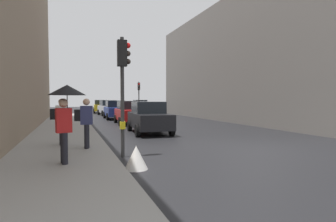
# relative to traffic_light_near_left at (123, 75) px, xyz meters

# --- Properties ---
(ground_plane) EXTENTS (120.00, 120.00, 0.00)m
(ground_plane) POSITION_rel_traffic_light_near_left_xyz_m (5.06, -0.18, -2.70)
(ground_plane) COLOR black
(sidewalk_kerb) EXTENTS (3.25, 40.00, 0.16)m
(sidewalk_kerb) POSITION_rel_traffic_light_near_left_xyz_m (-1.95, 5.82, -2.62)
(sidewalk_kerb) COLOR gray
(sidewalk_kerb) RESTS_ON ground
(building_facade_right) EXTENTS (12.00, 24.93, 10.25)m
(building_facade_right) POSITION_rel_traffic_light_near_left_xyz_m (16.44, 13.14, 2.42)
(building_facade_right) COLOR slate
(building_facade_right) RESTS_ON ground
(traffic_light_near_left) EXTENTS (0.43, 0.25, 3.92)m
(traffic_light_near_left) POSITION_rel_traffic_light_near_left_xyz_m (0.00, 0.00, 0.00)
(traffic_light_near_left) COLOR #2D2D2D
(traffic_light_near_left) RESTS_ON ground
(traffic_light_far_median) EXTENTS (0.25, 0.43, 3.87)m
(traffic_light_far_median) POSITION_rel_traffic_light_near_left_xyz_m (5.88, 22.09, -0.03)
(traffic_light_far_median) COLOR #2D2D2D
(traffic_light_far_median) RESTS_ON ground
(car_dark_suv) EXTENTS (2.20, 4.29, 1.76)m
(car_dark_suv) POSITION_rel_traffic_light_near_left_xyz_m (2.52, 5.84, -1.82)
(car_dark_suv) COLOR black
(car_dark_suv) RESTS_ON ground
(car_white_compact) EXTENTS (2.09, 4.24, 1.76)m
(car_white_compact) POSITION_rel_traffic_light_near_left_xyz_m (7.61, 28.72, -1.82)
(car_white_compact) COLOR silver
(car_white_compact) RESTS_ON ground
(car_yellow_taxi) EXTENTS (2.25, 4.32, 1.76)m
(car_yellow_taxi) POSITION_rel_traffic_light_near_left_xyz_m (2.34, 29.39, -1.82)
(car_yellow_taxi) COLOR yellow
(car_yellow_taxi) RESTS_ON ground
(car_red_sedan) EXTENTS (2.13, 4.26, 1.76)m
(car_red_sedan) POSITION_rel_traffic_light_near_left_xyz_m (2.64, 11.76, -1.82)
(car_red_sedan) COLOR red
(car_red_sedan) RESTS_ON ground
(car_silver_hatchback) EXTENTS (2.26, 4.32, 1.76)m
(car_silver_hatchback) POSITION_rel_traffic_light_near_left_xyz_m (2.56, 23.47, -1.82)
(car_silver_hatchback) COLOR #BCBCC1
(car_silver_hatchback) RESTS_ON ground
(car_blue_van) EXTENTS (2.06, 4.22, 1.76)m
(car_blue_van) POSITION_rel_traffic_light_near_left_xyz_m (2.43, 17.24, -1.82)
(car_blue_van) COLOR navy
(car_blue_van) RESTS_ON ground
(pedestrian_with_umbrella) EXTENTS (1.00, 1.00, 2.14)m
(pedestrian_with_umbrella) POSITION_rel_traffic_light_near_left_xyz_m (-1.74, -1.04, -0.86)
(pedestrian_with_umbrella) COLOR black
(pedestrian_with_umbrella) RESTS_ON sidewalk_kerb
(pedestrian_with_grey_backpack) EXTENTS (0.64, 0.38, 1.77)m
(pedestrian_with_grey_backpack) POSITION_rel_traffic_light_near_left_xyz_m (-1.14, 1.18, -1.54)
(pedestrian_with_grey_backpack) COLOR black
(pedestrian_with_grey_backpack) RESTS_ON sidewalk_kerb
(pedestrian_with_black_backpack) EXTENTS (0.64, 0.40, 1.77)m
(pedestrian_with_black_backpack) POSITION_rel_traffic_light_near_left_xyz_m (-1.98, 2.24, -1.54)
(pedestrian_with_black_backpack) COLOR black
(pedestrian_with_black_backpack) RESTS_ON sidewalk_kerb
(warning_sign_triangle) EXTENTS (0.64, 0.64, 0.65)m
(warning_sign_triangle) POSITION_rel_traffic_light_near_left_xyz_m (0.03, -1.70, -2.38)
(warning_sign_triangle) COLOR silver
(warning_sign_triangle) RESTS_ON ground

